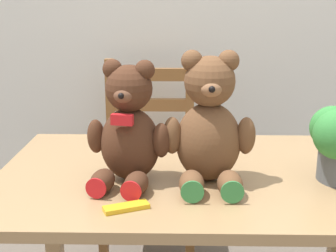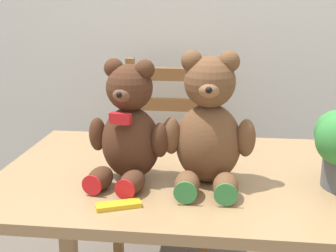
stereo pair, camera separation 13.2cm
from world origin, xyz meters
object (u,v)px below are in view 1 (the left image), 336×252
(teddy_bear_left, at_px, (129,130))
(teddy_bear_right, at_px, (209,127))
(wooden_chair_behind, at_px, (149,165))
(chocolate_bar, at_px, (126,207))

(teddy_bear_left, distance_m, teddy_bear_right, 0.23)
(wooden_chair_behind, xyz_separation_m, teddy_bear_left, (-0.00, -0.82, 0.40))
(wooden_chair_behind, xyz_separation_m, chocolate_bar, (0.01, -1.02, 0.26))
(teddy_bear_left, distance_m, chocolate_bar, 0.24)
(wooden_chair_behind, xyz_separation_m, teddy_bear_right, (0.22, -0.82, 0.41))
(teddy_bear_right, distance_m, chocolate_bar, 0.33)
(teddy_bear_left, bearing_deg, teddy_bear_right, -169.51)
(teddy_bear_right, relative_size, chocolate_bar, 3.28)
(teddy_bear_right, bearing_deg, wooden_chair_behind, -75.31)
(wooden_chair_behind, bearing_deg, teddy_bear_left, 89.76)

